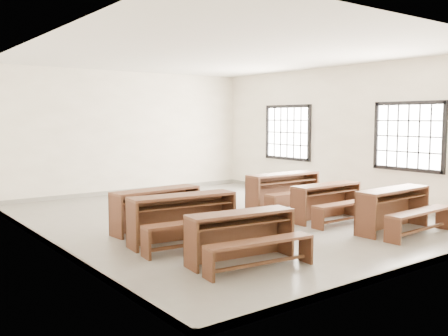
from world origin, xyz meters
TOP-DOWN VIEW (x-y plane):
  - room at (0.09, 0.00)m, footprint 8.50×8.50m
  - desk_set_0 at (-1.64, -2.62)m, footprint 1.64×0.98m
  - desk_set_1 at (-1.72, -1.26)m, footprint 1.81×1.07m
  - desk_set_2 at (-1.62, -0.23)m, footprint 1.73×1.02m
  - desk_set_3 at (1.70, -2.74)m, footprint 1.71×0.94m
  - desk_set_4 at (1.48, -1.40)m, footprint 1.58×0.83m
  - desk_set_5 at (1.58, -0.08)m, footprint 1.77×0.92m

SIDE VIEW (x-z plane):
  - desk_set_0 at x=-1.64m, z-range 0.06..0.76m
  - desk_set_4 at x=1.48m, z-range 0.06..0.77m
  - desk_set_2 at x=-1.62m, z-range 0.06..0.81m
  - desk_set_3 at x=1.70m, z-range 0.06..0.81m
  - desk_set_1 at x=-1.72m, z-range 0.06..0.84m
  - desk_set_5 at x=1.58m, z-range 0.07..0.86m
  - room at x=0.09m, z-range 0.54..3.74m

